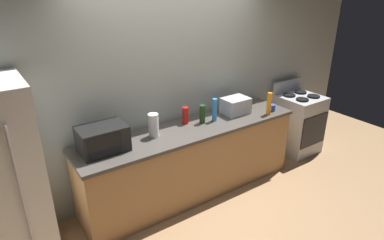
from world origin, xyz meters
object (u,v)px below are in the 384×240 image
(paper_towel_roll, at_px, (153,125))
(bottle_dish_soap, at_px, (269,104))
(mug_blue, at_px, (272,108))
(stove_range, at_px, (298,123))
(toaster_oven, at_px, (235,106))
(bottle_wine, at_px, (202,114))
(bottle_spray_cleaner, at_px, (215,110))
(bottle_hot_sauce, at_px, (185,115))
(microwave, at_px, (103,139))

(paper_towel_roll, relative_size, bottle_dish_soap, 0.92)
(paper_towel_roll, relative_size, mug_blue, 3.13)
(stove_range, xyz_separation_m, toaster_oven, (-1.27, 0.06, 0.54))
(paper_towel_roll, height_order, bottle_wine, paper_towel_roll)
(bottle_dish_soap, bearing_deg, mug_blue, 23.91)
(stove_range, distance_m, bottle_dish_soap, 1.12)
(bottle_dish_soap, bearing_deg, stove_range, 12.78)
(bottle_spray_cleaner, relative_size, bottle_hot_sauce, 1.39)
(bottle_hot_sauce, height_order, bottle_wine, bottle_wine)
(bottle_wine, xyz_separation_m, mug_blue, (1.01, -0.20, -0.07))
(microwave, distance_m, bottle_dish_soap, 2.15)
(stove_range, xyz_separation_m, bottle_wine, (-1.81, 0.05, 0.55))
(paper_towel_roll, xyz_separation_m, mug_blue, (1.68, -0.20, -0.09))
(bottle_hot_sauce, bearing_deg, stove_range, -4.47)
(bottle_wine, bearing_deg, bottle_hot_sauce, 149.63)
(mug_blue, bearing_deg, bottle_spray_cleaner, 168.24)
(bottle_hot_sauce, bearing_deg, microwave, -174.31)
(bottle_spray_cleaner, bearing_deg, stove_range, -0.74)
(paper_towel_roll, height_order, bottle_dish_soap, bottle_dish_soap)
(bottle_spray_cleaner, height_order, bottle_dish_soap, bottle_dish_soap)
(stove_range, bearing_deg, bottle_spray_cleaner, 179.26)
(bottle_hot_sauce, relative_size, bottle_dish_soap, 0.70)
(toaster_oven, distance_m, bottle_dish_soap, 0.43)
(mug_blue, bearing_deg, bottle_wine, 168.51)
(paper_towel_roll, relative_size, bottle_spray_cleaner, 0.94)
(stove_range, distance_m, mug_blue, 0.95)
(paper_towel_roll, xyz_separation_m, bottle_spray_cleaner, (0.84, -0.03, 0.01))
(stove_range, bearing_deg, bottle_wine, 178.40)
(bottle_hot_sauce, xyz_separation_m, bottle_wine, (0.18, -0.11, 0.01))
(bottle_wine, bearing_deg, mug_blue, -11.49)
(stove_range, xyz_separation_m, bottle_hot_sauce, (-1.99, 0.16, 0.54))
(paper_towel_roll, height_order, mug_blue, paper_towel_roll)
(microwave, bearing_deg, bottle_wine, 0.12)
(microwave, distance_m, bottle_hot_sauce, 1.09)
(bottle_spray_cleaner, relative_size, mug_blue, 3.33)
(bottle_spray_cleaner, xyz_separation_m, mug_blue, (0.84, -0.18, -0.10))
(stove_range, height_order, paper_towel_roll, paper_towel_roll)
(stove_range, xyz_separation_m, microwave, (-3.07, 0.05, 0.57))
(bottle_spray_cleaner, distance_m, bottle_hot_sauce, 0.37)
(paper_towel_roll, distance_m, mug_blue, 1.69)
(paper_towel_roll, bearing_deg, stove_range, -1.16)
(bottle_spray_cleaner, height_order, mug_blue, bottle_spray_cleaner)
(stove_range, xyz_separation_m, bottle_spray_cleaner, (-1.65, 0.02, 0.58))
(paper_towel_roll, relative_size, bottle_wine, 1.18)
(paper_towel_roll, bearing_deg, microwave, -179.78)
(toaster_oven, xyz_separation_m, bottle_spray_cleaner, (-0.38, -0.04, 0.04))
(bottle_wine, bearing_deg, toaster_oven, 1.02)
(mug_blue, bearing_deg, stove_range, 10.85)
(microwave, height_order, bottle_spray_cleaner, bottle_spray_cleaner)
(bottle_spray_cleaner, bearing_deg, microwave, 178.93)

